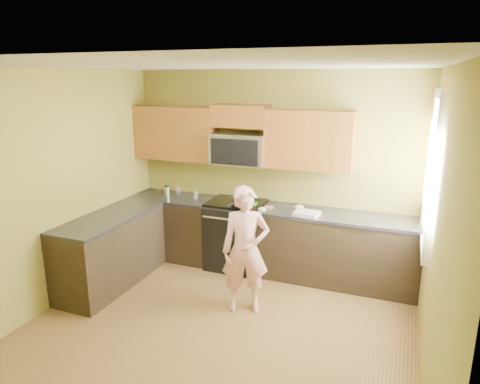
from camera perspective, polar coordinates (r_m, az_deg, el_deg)
The scene contains 27 objects.
floor at distance 4.73m, azimuth -3.66°, elevation -18.35°, with size 4.00×4.00×0.00m, color brown.
ceiling at distance 3.96m, azimuth -4.33°, elevation 16.41°, with size 4.00×4.00×0.00m, color white.
wall_back at distance 5.96m, azimuth 4.25°, elevation 2.83°, with size 4.00×4.00×0.00m, color olive.
wall_front at distance 2.63m, azimuth -23.47°, elevation -14.66°, with size 4.00×4.00×0.00m, color olive.
wall_left at distance 5.29m, azimuth -23.96°, elevation 0.02°, with size 4.00×4.00×0.00m, color olive.
wall_right at distance 3.80m, azimuth 24.67°, elevation -5.65°, with size 4.00×4.00×0.00m, color olive.
cabinet_back_run at distance 5.95m, azimuth 3.22°, elevation -6.34°, with size 4.00×0.60×0.88m, color black.
cabinet_left_run at distance 5.80m, azimuth -16.70°, elevation -7.55°, with size 0.60×1.60×0.88m, color black.
countertop_back at distance 5.79m, azimuth 3.25°, elevation -2.13°, with size 4.00×0.62×0.04m, color black.
countertop_left at distance 5.64m, azimuth -16.96°, elevation -3.24°, with size 0.62×1.60×0.04m, color black.
stove at distance 6.04m, azimuth -0.48°, elevation -5.62°, with size 0.76×0.65×0.95m, color black, non-canonical shape.
microwave at distance 5.88m, azimuth -0.04°, elevation 3.71°, with size 0.76×0.40×0.42m, color silver, non-canonical shape.
upper_cab_left at distance 6.33m, azimuth -8.32°, elevation 4.36°, with size 1.22×0.33×0.75m, color #945B22, non-canonical shape.
upper_cab_right at distance 5.65m, azimuth 9.01°, elevation 3.05°, with size 1.12×0.33×0.75m, color #945B22, non-canonical shape.
upper_cab_over_mw at distance 5.82m, azimuth 0.08°, elevation 10.06°, with size 0.76×0.33×0.30m, color #945B22.
window at distance 4.87m, azimuth 24.18°, elevation 2.43°, with size 0.06×1.06×1.66m, color white, non-canonical shape.
woman at distance 4.86m, azimuth 0.74°, elevation -7.68°, with size 0.53×0.35×1.45m, color #FF847F.
frying_pan at distance 5.78m, azimuth 0.12°, elevation -1.59°, with size 0.26×0.45×0.06m, color black, non-canonical shape.
butter_tub at distance 5.80m, azimuth 1.77°, elevation -1.87°, with size 0.11×0.11×0.08m, color #FDFF43, non-canonical shape.
toast_slice at distance 5.72m, azimuth 3.85°, elevation -2.04°, with size 0.11×0.11×0.01m, color #B27F47.
napkin_a at distance 5.54m, azimuth 2.95°, elevation -2.36°, with size 0.11×0.12×0.06m, color silver.
napkin_b at distance 5.68m, azimuth 7.85°, elevation -2.02°, with size 0.12×0.13×0.07m, color silver.
dish_towel at distance 5.46m, azimuth 8.85°, elevation -2.83°, with size 0.30×0.24×0.05m, color white.
travel_mug at distance 6.35m, azimuth -9.65°, elevation -0.57°, with size 0.08×0.08×0.16m, color silver, non-canonical shape.
glass_a at distance 6.43m, azimuth -8.17°, elevation 0.22°, with size 0.07×0.07×0.12m, color silver.
glass_b at distance 6.36m, azimuth -9.58°, elevation 0.01°, with size 0.07×0.07×0.12m, color silver.
glass_c at distance 6.16m, azimuth -5.89°, elevation -0.36°, with size 0.07×0.07×0.12m, color silver.
Camera 1 is at (1.70, -3.57, 2.60)m, focal length 32.21 mm.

